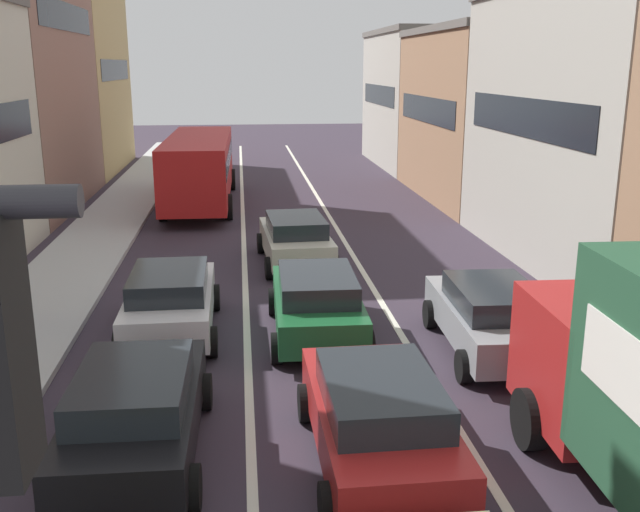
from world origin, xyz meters
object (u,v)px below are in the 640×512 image
Objects in this scene: sedan_centre_lane_second at (378,417)px; wagon_left_lane_second at (136,410)px; hatchback_centre_lane_third at (317,302)px; bus_mid_queue_primary at (200,164)px; sedan_left_lane_third at (171,300)px; pedestrian_mid_sidewalk at (14,293)px; coupe_centre_lane_fourth at (296,239)px; sedan_right_lane_behind_truck at (491,316)px.

wagon_left_lane_second is at bearing 79.60° from sedan_centre_lane_second.
hatchback_centre_lane_third is 16.17m from bus_mid_queue_primary.
pedestrian_mid_sidewalk is at bearing 82.73° from sedan_left_lane_third.
pedestrian_mid_sidewalk is (-3.32, -14.89, -0.81)m from bus_mid_queue_primary.
wagon_left_lane_second and sedan_left_lane_third have the same top height.
pedestrian_mid_sidewalk is at bearing 124.43° from coupe_centre_lane_fourth.
coupe_centre_lane_fourth is 1.00× the size of sedan_right_lane_behind_truck.
sedan_centre_lane_second and sedan_right_lane_behind_truck have the same top height.
wagon_left_lane_second is at bearing 147.01° from hatchback_centre_lane_third.
bus_mid_queue_primary reaches higher than sedan_right_lane_behind_truck.
pedestrian_mid_sidewalk is (-6.61, 0.91, 0.15)m from hatchback_centre_lane_third.
bus_mid_queue_primary is (-6.76, 17.08, 0.96)m from sedan_right_lane_behind_truck.
bus_mid_queue_primary reaches higher than pedestrian_mid_sidewalk.
hatchback_centre_lane_third is at bearing 177.20° from coupe_centre_lane_fourth.
sedan_centre_lane_second is 1.00× the size of sedan_left_lane_third.
bus_mid_queue_primary is (-0.10, 15.30, 0.96)m from sedan_left_lane_third.
sedan_right_lane_behind_truck is 0.42× the size of bus_mid_queue_primary.
sedan_right_lane_behind_truck is at bearing -157.08° from coupe_centre_lane_fourth.
coupe_centre_lane_fourth is at bearing 1.11° from sedan_centre_lane_second.
wagon_left_lane_second is 0.99× the size of coupe_centre_lane_fourth.
bus_mid_queue_primary is (-3.29, 15.80, 0.96)m from hatchback_centre_lane_third.
pedestrian_mid_sidewalk reaches higher than sedan_left_lane_third.
sedan_left_lane_third is 6.29m from coupe_centre_lane_fourth.
sedan_right_lane_behind_truck is at bearing -38.39° from sedan_centre_lane_second.
sedan_left_lane_third is at bearing 77.30° from sedan_right_lane_behind_truck.
coupe_centre_lane_fourth and sedan_right_lane_behind_truck have the same top height.
coupe_centre_lane_fourth is 2.64× the size of pedestrian_mid_sidewalk.
sedan_centre_lane_second is at bearing -82.60° from pedestrian_mid_sidewalk.
sedan_centre_lane_second is 9.34m from pedestrian_mid_sidewalk.
hatchback_centre_lane_third is at bearing 3.00° from sedan_centre_lane_second.
pedestrian_mid_sidewalk is at bearing 168.09° from bus_mid_queue_primary.
bus_mid_queue_primary is at bearing 15.62° from coupe_centre_lane_fourth.
sedan_centre_lane_second is 21.46m from bus_mid_queue_primary.
sedan_left_lane_third is 2.60× the size of pedestrian_mid_sidewalk.
pedestrian_mid_sidewalk is (-3.43, 0.41, 0.15)m from sedan_left_lane_third.
sedan_right_lane_behind_truck is at bearing -52.91° from pedestrian_mid_sidewalk.
wagon_left_lane_second is at bearing -99.64° from pedestrian_mid_sidewalk.
sedan_right_lane_behind_truck is at bearing -62.05° from wagon_left_lane_second.
sedan_right_lane_behind_truck is (3.48, -1.28, 0.00)m from hatchback_centre_lane_third.
hatchback_centre_lane_third is at bearing -33.56° from wagon_left_lane_second.
hatchback_centre_lane_third is 0.99× the size of sedan_right_lane_behind_truck.
pedestrian_mid_sidewalk is (-6.61, -5.02, 0.15)m from coupe_centre_lane_fourth.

